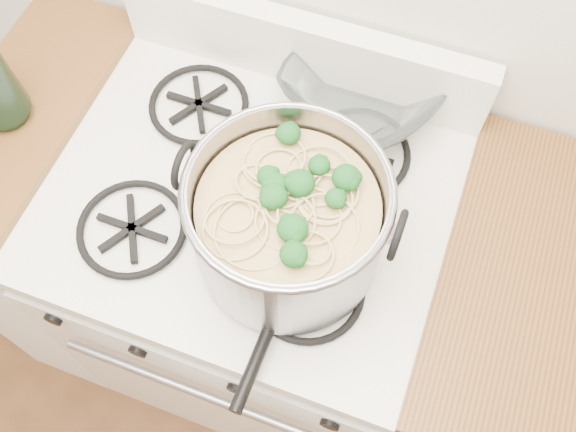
{
  "coord_description": "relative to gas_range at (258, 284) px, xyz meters",
  "views": [
    {
      "loc": [
        0.28,
        0.73,
        1.96
      ],
      "look_at": [
        0.11,
        1.17,
        1.05
      ],
      "focal_mm": 40.0,
      "sensor_mm": 36.0,
      "label": 1
    }
  ],
  "objects": [
    {
      "name": "gas_range",
      "position": [
        0.0,
        0.0,
        0.0
      ],
      "size": [
        0.76,
        0.66,
        0.92
      ],
      "color": "white",
      "rests_on": "ground"
    },
    {
      "name": "counter_left",
      "position": [
        -0.51,
        0.0,
        0.02
      ],
      "size": [
        0.25,
        0.65,
        0.92
      ],
      "color": "silver",
      "rests_on": "ground"
    },
    {
      "name": "stock_pot",
      "position": [
        0.11,
        -0.09,
        0.59
      ],
      "size": [
        0.36,
        0.33,
        0.22
      ],
      "color": "gray",
      "rests_on": "gas_range"
    },
    {
      "name": "spatula",
      "position": [
        0.14,
        -0.13,
        0.5
      ],
      "size": [
        0.29,
        0.31,
        0.02
      ],
      "primitive_type": null,
      "rotation": [
        0.0,
        0.0,
        -0.01
      ],
      "color": "black",
      "rests_on": "gas_range"
    },
    {
      "name": "glass_bowl",
      "position": [
        0.14,
        0.28,
        0.5
      ],
      "size": [
        0.16,
        0.16,
        0.03
      ],
      "primitive_type": "imported",
      "rotation": [
        0.0,
        0.0,
        -0.39
      ],
      "color": "white",
      "rests_on": "gas_range"
    }
  ]
}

